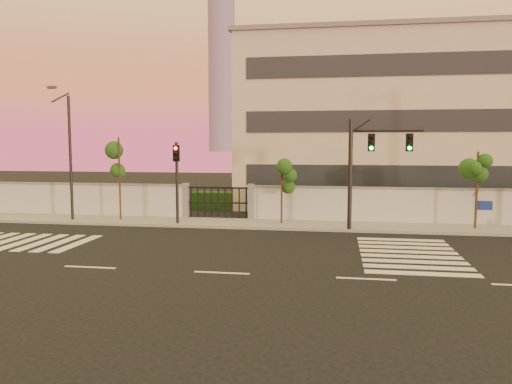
# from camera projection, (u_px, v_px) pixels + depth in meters

# --- Properties ---
(ground) EXTENTS (120.00, 120.00, 0.00)m
(ground) POSITION_uv_depth(u_px,v_px,m) (222.00, 273.00, 17.64)
(ground) COLOR black
(ground) RESTS_ON ground
(sidewalk) EXTENTS (60.00, 3.00, 0.15)m
(sidewalk) POSITION_uv_depth(u_px,v_px,m) (264.00, 224.00, 27.95)
(sidewalk) COLOR gray
(sidewalk) RESTS_ON ground
(perimeter_wall) EXTENTS (60.00, 0.36, 2.20)m
(perimeter_wall) POSITION_uv_depth(u_px,v_px,m) (270.00, 203.00, 29.31)
(perimeter_wall) COLOR silver
(perimeter_wall) RESTS_ON ground
(hedge_row) EXTENTS (41.00, 4.25, 1.80)m
(hedge_row) POSITION_uv_depth(u_px,v_px,m) (292.00, 203.00, 31.86)
(hedge_row) COLOR #163510
(hedge_row) RESTS_ON ground
(institutional_building) EXTENTS (24.40, 12.40, 12.25)m
(institutional_building) POSITION_uv_depth(u_px,v_px,m) (406.00, 122.00, 37.22)
(institutional_building) COLOR beige
(institutional_building) RESTS_ON ground
(distant_skyscraper) EXTENTS (16.00, 16.00, 118.00)m
(distant_skyscraper) POSITION_uv_depth(u_px,v_px,m) (221.00, 47.00, 297.14)
(distant_skyscraper) COLOR slate
(distant_skyscraper) RESTS_ON ground
(road_markings) EXTENTS (57.00, 7.62, 0.02)m
(road_markings) POSITION_uv_depth(u_px,v_px,m) (206.00, 249.00, 21.59)
(road_markings) COLOR silver
(road_markings) RESTS_ON ground
(street_tree_c) EXTENTS (1.32, 1.05, 4.94)m
(street_tree_c) POSITION_uv_depth(u_px,v_px,m) (120.00, 160.00, 28.77)
(street_tree_c) COLOR #382314
(street_tree_c) RESTS_ON ground
(street_tree_d) EXTENTS (1.42, 1.13, 3.69)m
(street_tree_d) POSITION_uv_depth(u_px,v_px,m) (282.00, 177.00, 27.62)
(street_tree_d) COLOR #382314
(street_tree_d) RESTS_ON ground
(street_tree_e) EXTENTS (1.42, 1.13, 4.16)m
(street_tree_e) POSITION_uv_depth(u_px,v_px,m) (478.00, 173.00, 25.86)
(street_tree_e) COLOR #382314
(street_tree_e) RESTS_ON ground
(traffic_signal_main) EXTENTS (3.66, 0.51, 5.79)m
(traffic_signal_main) POSITION_uv_depth(u_px,v_px,m) (365.00, 161.00, 25.45)
(traffic_signal_main) COLOR black
(traffic_signal_main) RESTS_ON ground
(traffic_signal_secondary) EXTENTS (0.36, 0.35, 4.66)m
(traffic_signal_secondary) POSITION_uv_depth(u_px,v_px,m) (177.00, 173.00, 27.56)
(traffic_signal_secondary) COLOR black
(traffic_signal_secondary) RESTS_ON ground
(streetlight_west) EXTENTS (0.46, 1.84, 7.66)m
(streetlight_west) POSITION_uv_depth(u_px,v_px,m) (69.00, 151.00, 28.65)
(streetlight_west) COLOR black
(streetlight_west) RESTS_ON ground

